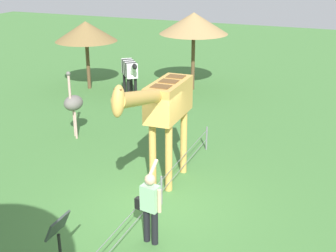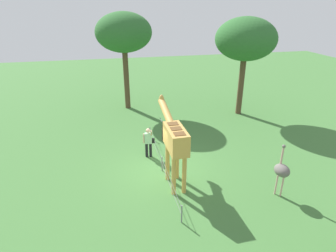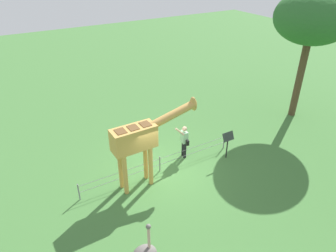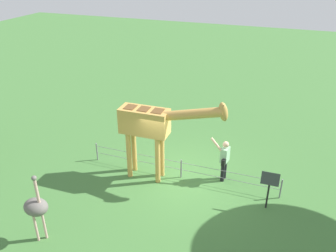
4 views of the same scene
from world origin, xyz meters
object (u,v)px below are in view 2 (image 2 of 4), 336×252
(tree_east, at_px, (246,40))
(giraffe, at_px, (174,138))
(info_sign, at_px, (162,125))
(ostrich, at_px, (282,170))
(tree_northeast, at_px, (124,33))
(visitor, at_px, (149,141))

(tree_east, bearing_deg, giraffe, 137.97)
(info_sign, bearing_deg, giraffe, 175.29)
(ostrich, distance_m, tree_east, 10.21)
(tree_east, bearing_deg, info_sign, 117.08)
(giraffe, bearing_deg, info_sign, -4.71)
(giraffe, relative_size, tree_northeast, 0.55)
(giraffe, relative_size, visitor, 2.21)
(ostrich, xyz_separation_m, tree_east, (9.09, -2.54, 3.90))
(ostrich, height_order, info_sign, ostrich)
(visitor, xyz_separation_m, info_sign, (1.64, -1.05, 0.05))
(visitor, bearing_deg, ostrich, -132.51)
(tree_northeast, bearing_deg, ostrich, -157.17)
(visitor, xyz_separation_m, tree_east, (4.80, -7.22, 4.18))
(giraffe, xyz_separation_m, visitor, (2.42, 0.71, -1.24))
(giraffe, relative_size, ostrich, 1.66)
(ostrich, bearing_deg, tree_northeast, 22.83)
(ostrich, bearing_deg, giraffe, 64.80)
(visitor, xyz_separation_m, tree_northeast, (7.69, 0.37, 4.47))
(giraffe, xyz_separation_m, ostrich, (-1.87, -3.96, -0.97))
(ostrich, bearing_deg, tree_east, -15.64)
(visitor, bearing_deg, info_sign, -32.52)
(tree_northeast, relative_size, info_sign, 5.13)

